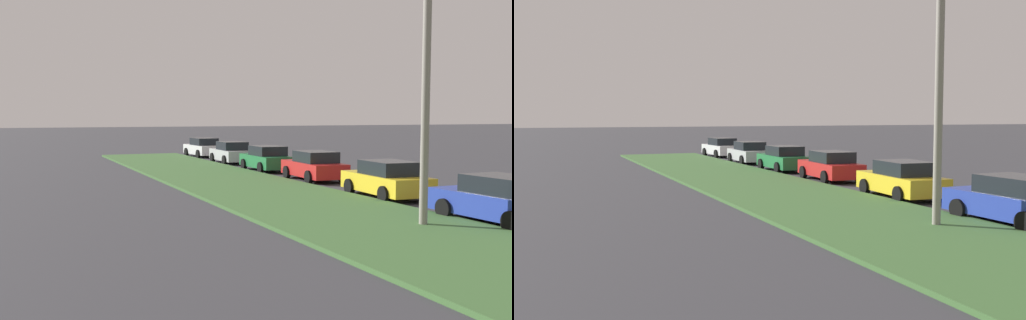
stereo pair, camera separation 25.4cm
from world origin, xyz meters
The scene contains 8 objects.
grass_median centered at (10.00, 8.27, 0.06)m, with size 60.00×6.00×0.12m, color #3D6633.
parked_car_blue centered at (5.53, 4.45, 0.72)m, with size 4.35×2.12×1.47m.
parked_car_yellow centered at (11.70, 4.25, 0.72)m, with size 4.40×2.21×1.47m.
parked_car_red centered at (18.36, 3.94, 0.72)m, with size 4.38×2.18×1.47m.
parked_car_green centered at (23.93, 4.12, 0.72)m, with size 4.33×2.08×1.47m.
parked_car_silver centered at (29.92, 4.12, 0.72)m, with size 4.35×2.11×1.47m.
parked_car_white centered at (36.63, 3.98, 0.72)m, with size 4.39×2.20×1.47m.
streetlight centered at (5.75, 6.70, 4.39)m, with size 1.00×2.82×7.50m.
Camera 2 is at (-8.41, 17.96, 3.31)m, focal length 42.31 mm.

